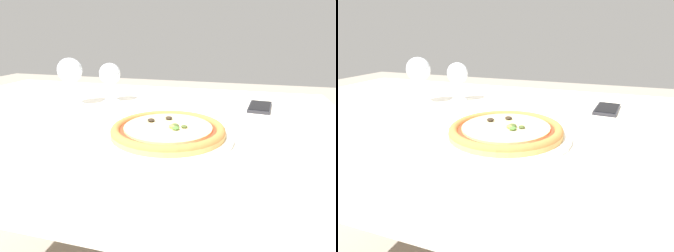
% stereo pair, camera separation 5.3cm
% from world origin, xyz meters
% --- Properties ---
extents(dining_table, '(1.41, 0.98, 0.76)m').
position_xyz_m(dining_table, '(0.00, 0.00, 0.67)').
color(dining_table, '#997047').
rests_on(dining_table, ground_plane).
extents(pizza_plate, '(0.31, 0.31, 0.04)m').
position_xyz_m(pizza_plate, '(0.23, -0.12, 0.78)').
color(pizza_plate, white).
rests_on(pizza_plate, dining_table).
extents(wine_glass_far_left, '(0.07, 0.07, 0.14)m').
position_xyz_m(wine_glass_far_left, '(-0.07, 0.18, 0.86)').
color(wine_glass_far_left, silver).
rests_on(wine_glass_far_left, dining_table).
extents(wine_glass_far_right, '(0.08, 0.08, 0.16)m').
position_xyz_m(wine_glass_far_right, '(-0.17, 0.10, 0.87)').
color(wine_glass_far_right, silver).
rests_on(wine_glass_far_right, dining_table).
extents(cell_phone, '(0.09, 0.15, 0.01)m').
position_xyz_m(cell_phone, '(0.45, 0.21, 0.76)').
color(cell_phone, '#232328').
rests_on(cell_phone, dining_table).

